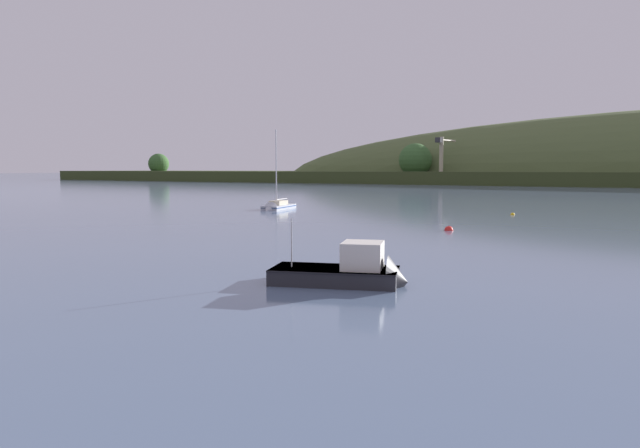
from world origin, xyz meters
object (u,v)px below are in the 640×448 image
Objects in this scene: sailboat_midwater_white at (276,209)px; mooring_buoy_foreground at (513,215)px; fishing_boat_moored at (351,275)px; mooring_buoy_midchannel at (449,230)px; dockside_crane at (442,161)px.

mooring_buoy_foreground is (29.07, 7.42, -0.13)m from sailboat_midwater_white.
mooring_buoy_midchannel is at bearing 79.30° from fishing_boat_moored.
dockside_crane is 187.33m from fishing_boat_moored.
sailboat_midwater_white is at bearing -159.61° from dockside_crane.
mooring_buoy_foreground is 0.69× the size of mooring_buoy_midchannel.
sailboat_midwater_white reaches higher than mooring_buoy_midchannel.
dockside_crane reaches higher than mooring_buoy_midchannel.
fishing_boat_moored is 46.33m from mooring_buoy_foreground.
mooring_buoy_foreground is at bearing 91.56° from sailboat_midwater_white.
sailboat_midwater_white is 1.70× the size of fishing_boat_moored.
dockside_crane is 162.00m from mooring_buoy_midchannel.
dockside_crane is at bearing 110.27° from mooring_buoy_midchannel.
fishing_boat_moored reaches higher than mooring_buoy_foreground.
dockside_crane is at bearing 113.36° from mooring_buoy_foreground.
mooring_buoy_midchannel is (28.53, -13.32, -0.13)m from sailboat_midwater_white.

